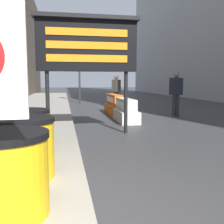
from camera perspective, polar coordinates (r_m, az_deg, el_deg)
barrel_drum_foreground at (r=2.74m, az=-22.29°, el=-12.40°), size 0.84×0.84×0.81m
barrel_drum_middle at (r=3.69m, az=-18.80°, el=-7.35°), size 0.84×0.84×0.81m
barrel_drum_back at (r=4.68m, az=-18.47°, el=-4.40°), size 0.84×0.84×0.81m
message_board at (r=6.95m, az=-5.42°, el=14.25°), size 2.69×0.36×3.05m
jersey_barrier_white at (r=9.13m, az=3.04°, el=0.09°), size 0.63×1.64×0.80m
jersey_barrier_orange_near at (r=11.19m, az=0.51°, el=1.42°), size 0.58×1.93×0.85m
traffic_cone_near at (r=13.14m, az=2.26°, el=2.27°), size 0.45×0.45×0.80m
traffic_cone_mid at (r=11.93m, az=1.14°, el=1.68°), size 0.41×0.41×0.74m
traffic_cone_far at (r=13.23m, az=1.65°, el=1.82°), size 0.32×0.32×0.57m
traffic_light_near_curb at (r=16.99m, az=-7.13°, el=11.60°), size 0.28×0.44×3.96m
pedestrian_worker at (r=10.88m, az=13.76°, el=4.65°), size 0.50×0.34×1.78m
pedestrian_passerby at (r=14.27m, az=0.94°, el=5.15°), size 0.52×0.50×1.73m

